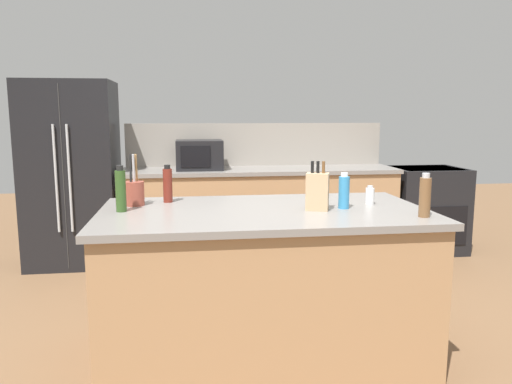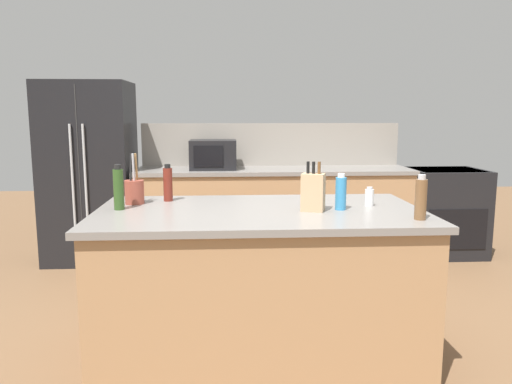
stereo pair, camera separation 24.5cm
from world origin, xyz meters
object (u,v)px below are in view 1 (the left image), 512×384
Objects in this scene: range_oven at (425,209)px; utensil_crock at (134,192)px; olive_oil_bottle at (121,190)px; microwave at (199,155)px; knife_block at (317,191)px; vinegar_bottle at (168,185)px; dish_soap_bottle at (344,192)px; pepper_grinder at (425,196)px; refrigerator at (72,174)px; salt_shaker at (370,196)px.

utensil_crock is (-2.91, -1.96, 0.56)m from range_oven.
olive_oil_bottle is at bearing -144.10° from range_oven.
knife_block is at bearing -74.26° from microwave.
utensil_crock is 1.32× the size of vinegar_bottle.
microwave is 1.61× the size of knife_block.
utensil_crock is at bearing 167.82° from dish_soap_bottle.
pepper_grinder reaches higher than vinegar_bottle.
olive_oil_bottle is (-0.06, -0.19, 0.04)m from utensil_crock.
knife_block is 1.34× the size of dish_soap_bottle.
range_oven is at bearing 62.97° from pepper_grinder.
microwave is 2.16× the size of dish_soap_bottle.
knife_block is 0.91× the size of utensil_crock.
refrigerator is at bearing 132.19° from dish_soap_bottle.
utensil_crock is 1.19× the size of olive_oil_bottle.
olive_oil_bottle is at bearing 176.42° from dish_soap_bottle.
salt_shaker is (2.28, -2.18, 0.09)m from refrigerator.
olive_oil_bottle reaches higher than range_oven.
pepper_grinder is 1.13× the size of dish_soap_bottle.
range_oven is at bearing 53.42° from dish_soap_bottle.
range_oven is (3.73, -0.05, -0.44)m from refrigerator.
utensil_crock is 1.29m from dish_soap_bottle.
microwave reaches higher than salt_shaker.
dish_soap_bottle is (0.17, 0.03, -0.01)m from knife_block.
microwave is 2.35m from knife_block.
olive_oil_bottle is (0.76, -2.20, 0.16)m from refrigerator.
microwave reaches higher than dish_soap_bottle.
microwave is 1.46× the size of utensil_crock.
knife_block reaches higher than olive_oil_bottle.
pepper_grinder is 1.01× the size of vinegar_bottle.
olive_oil_bottle is (-0.51, -2.15, -0.02)m from microwave.
vinegar_bottle is 1.12× the size of dish_soap_bottle.
utensil_crock is (-0.45, -1.96, -0.07)m from microwave.
olive_oil_bottle is at bearing -106.87° from utensil_crock.
olive_oil_bottle is 1.32m from dish_soap_bottle.
knife_block is (1.90, -2.31, 0.14)m from refrigerator.
range_oven is 3.56m from utensil_crock.
salt_shaker is at bearing -64.52° from microwave.
dish_soap_bottle is 1.83× the size of salt_shaker.
refrigerator reaches higher than microwave.
refrigerator is at bearing 112.03° from utensil_crock.
vinegar_bottle is at bearing 168.68° from salt_shaker.
microwave reaches higher than pepper_grinder.
vinegar_bottle reaches higher than range_oven.
olive_oil_bottle is (-2.97, -2.15, 0.60)m from range_oven.
utensil_crock is 1.48× the size of dish_soap_bottle.
microwave is (1.26, -0.05, 0.18)m from refrigerator.
refrigerator is 3.55m from pepper_grinder.
vinegar_bottle is (-1.42, 0.66, -0.00)m from pepper_grinder.
knife_block is (-1.83, -2.26, 0.59)m from range_oven.
vinegar_bottle is at bearing 47.33° from olive_oil_bottle.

